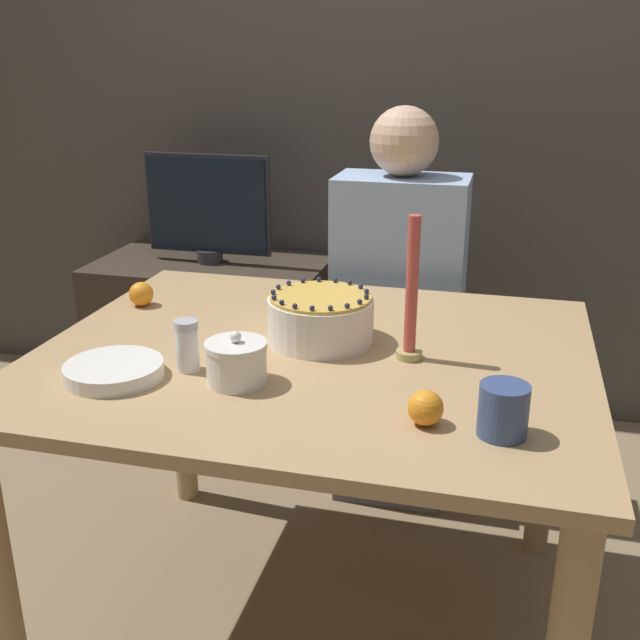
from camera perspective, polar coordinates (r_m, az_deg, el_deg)
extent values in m
plane|color=#8C7556|center=(2.11, -0.38, -21.81)|extent=(12.00, 12.00, 0.00)
cube|color=#4C4742|center=(2.95, 6.89, 17.77)|extent=(8.00, 0.05, 2.60)
cube|color=tan|center=(1.71, -0.44, -2.77)|extent=(1.24, 1.03, 0.03)
cylinder|color=tan|center=(2.43, -10.52, -5.72)|extent=(0.07, 0.07, 0.73)
cylinder|color=tan|center=(2.24, 16.90, -8.70)|extent=(0.07, 0.07, 0.73)
cylinder|color=white|center=(1.73, 0.00, 0.00)|extent=(0.25, 0.25, 0.10)
cylinder|color=gold|center=(1.72, 0.00, 1.76)|extent=(0.24, 0.24, 0.01)
sphere|color=#23284C|center=(1.69, 3.55, 1.80)|extent=(0.01, 0.01, 0.01)
sphere|color=#23284C|center=(1.73, 3.56, 2.21)|extent=(0.01, 0.01, 0.01)
sphere|color=#23284C|center=(1.76, 3.11, 2.58)|extent=(0.01, 0.01, 0.01)
sphere|color=#23284C|center=(1.79, 2.27, 2.88)|extent=(0.01, 0.01, 0.01)
sphere|color=#23284C|center=(1.81, 1.16, 3.07)|extent=(0.01, 0.01, 0.01)
sphere|color=#23284C|center=(1.82, -0.08, 3.13)|extent=(0.01, 0.01, 0.01)
sphere|color=#23284C|center=(1.81, -1.32, 3.05)|extent=(0.01, 0.01, 0.01)
sphere|color=#23284C|center=(1.79, -2.40, 2.85)|extent=(0.01, 0.01, 0.01)
sphere|color=#23284C|center=(1.76, -3.19, 2.54)|extent=(0.01, 0.01, 0.01)
sphere|color=#23284C|center=(1.72, -3.59, 2.15)|extent=(0.01, 0.01, 0.01)
sphere|color=#23284C|center=(1.69, -3.51, 1.74)|extent=(0.01, 0.01, 0.01)
sphere|color=#23284C|center=(1.65, -2.94, 1.36)|extent=(0.01, 0.01, 0.01)
sphere|color=#23284C|center=(1.63, -1.93, 1.07)|extent=(0.01, 0.01, 0.01)
sphere|color=#23284C|center=(1.61, -0.61, 0.92)|extent=(0.01, 0.01, 0.01)
sphere|color=#23284C|center=(1.61, 0.80, 0.93)|extent=(0.01, 0.01, 0.01)
sphere|color=#23284C|center=(1.63, 2.08, 1.10)|extent=(0.01, 0.01, 0.01)
sphere|color=#23284C|center=(1.66, 3.04, 1.41)|extent=(0.01, 0.01, 0.01)
cylinder|color=white|center=(1.53, -6.37, -3.46)|extent=(0.12, 0.12, 0.08)
cylinder|color=white|center=(1.52, -6.44, -1.92)|extent=(0.13, 0.13, 0.01)
sphere|color=white|center=(1.51, -6.46, -1.28)|extent=(0.02, 0.02, 0.02)
cylinder|color=white|center=(1.60, -10.06, -2.23)|extent=(0.05, 0.05, 0.09)
cylinder|color=silver|center=(1.58, -10.18, -0.35)|extent=(0.05, 0.05, 0.02)
cylinder|color=white|center=(1.62, -15.39, -4.11)|extent=(0.21, 0.21, 0.01)
cylinder|color=white|center=(1.61, -15.42, -3.86)|extent=(0.21, 0.21, 0.01)
cylinder|color=white|center=(1.61, -15.45, -3.59)|extent=(0.21, 0.21, 0.01)
cylinder|color=white|center=(1.61, -15.47, -3.33)|extent=(0.21, 0.21, 0.01)
cylinder|color=tan|center=(1.67, 6.80, -2.61)|extent=(0.06, 0.06, 0.02)
cylinder|color=#CC4C47|center=(1.61, 7.03, 2.66)|extent=(0.03, 0.03, 0.30)
cylinder|color=#384C7F|center=(1.36, 13.80, -6.70)|extent=(0.09, 0.09, 0.10)
sphere|color=orange|center=(2.04, -13.46, 1.94)|extent=(0.06, 0.06, 0.06)
sphere|color=orange|center=(1.38, 8.05, -6.65)|extent=(0.07, 0.07, 0.07)
cube|color=#595960|center=(2.55, 5.64, -7.76)|extent=(0.34, 0.34, 0.45)
cube|color=#99B7E0|center=(2.35, 6.06, 3.62)|extent=(0.40, 0.24, 0.60)
sphere|color=#D8AD8C|center=(2.27, 6.44, 13.38)|extent=(0.21, 0.21, 0.21)
cube|color=#382D23|center=(3.05, -8.07, -1.27)|extent=(0.89, 0.52, 0.62)
cylinder|color=#2D2D33|center=(2.95, -8.39, 4.85)|extent=(0.10, 0.10, 0.05)
cube|color=#2D2D33|center=(2.91, -8.53, 8.72)|extent=(0.49, 0.02, 0.38)
cube|color=black|center=(2.90, -8.59, 8.70)|extent=(0.47, 0.03, 0.35)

